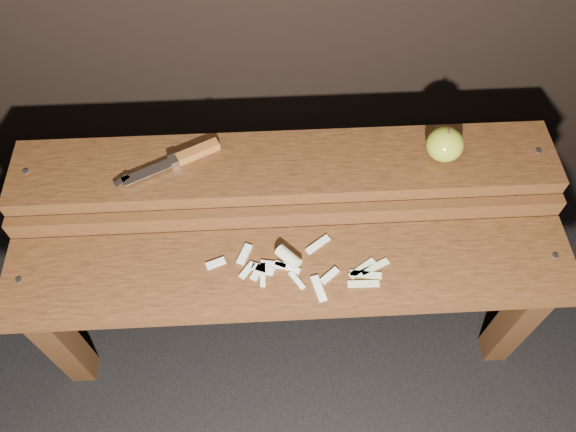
{
  "coord_description": "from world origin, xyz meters",
  "views": [
    {
      "loc": [
        -0.03,
        -0.6,
        1.45
      ],
      "look_at": [
        0.0,
        0.06,
        0.45
      ],
      "focal_mm": 35.0,
      "sensor_mm": 36.0,
      "label": 1
    }
  ],
  "objects_px": {
    "bench_front_tier": "(291,287)",
    "bench_rear_tier": "(286,186)",
    "knife": "(185,157)",
    "apple": "(445,144)"
  },
  "relations": [
    {
      "from": "bench_front_tier",
      "to": "bench_rear_tier",
      "type": "xyz_separation_m",
      "value": [
        0.0,
        0.23,
        0.06
      ]
    },
    {
      "from": "bench_rear_tier",
      "to": "knife",
      "type": "height_order",
      "value": "knife"
    },
    {
      "from": "bench_front_tier",
      "to": "knife",
      "type": "xyz_separation_m",
      "value": [
        -0.22,
        0.25,
        0.16
      ]
    },
    {
      "from": "bench_front_tier",
      "to": "apple",
      "type": "relative_size",
      "value": 14.22
    },
    {
      "from": "bench_front_tier",
      "to": "apple",
      "type": "distance_m",
      "value": 0.45
    },
    {
      "from": "bench_front_tier",
      "to": "knife",
      "type": "height_order",
      "value": "knife"
    },
    {
      "from": "bench_front_tier",
      "to": "knife",
      "type": "relative_size",
      "value": 5.36
    },
    {
      "from": "knife",
      "to": "apple",
      "type": "bearing_deg",
      "value": -1.61
    },
    {
      "from": "apple",
      "to": "bench_rear_tier",
      "type": "bearing_deg",
      "value": -179.28
    },
    {
      "from": "apple",
      "to": "knife",
      "type": "xyz_separation_m",
      "value": [
        -0.56,
        0.02,
        -0.03
      ]
    }
  ]
}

